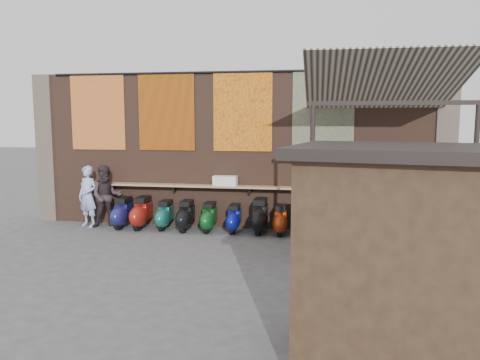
{
  "coord_description": "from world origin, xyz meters",
  "views": [
    {
      "loc": [
        2.22,
        -9.25,
        2.77
      ],
      "look_at": [
        0.45,
        1.2,
        1.42
      ],
      "focal_mm": 35.0,
      "sensor_mm": 36.0,
      "label": 1
    }
  ],
  "objects_px": {
    "scooter_stool_8": "(306,218)",
    "shopper_tan": "(321,217)",
    "diner_left": "(88,196)",
    "shopper_grey": "(457,231)",
    "scooter_stool_2": "(165,215)",
    "shopper_navy": "(343,207)",
    "scooter_stool_7": "(281,220)",
    "scooter_stool_1": "(142,213)",
    "market_stall": "(406,265)",
    "scooter_stool_6": "(260,216)",
    "scooter_stool_5": "(234,219)",
    "shelf_box": "(225,181)",
    "scooter_stool_0": "(123,213)",
    "scooter_stool_3": "(186,216)",
    "diner_right": "(106,196)",
    "scooter_stool_4": "(209,217)"
  },
  "relations": [
    {
      "from": "scooter_stool_8",
      "to": "shopper_tan",
      "type": "height_order",
      "value": "shopper_tan"
    },
    {
      "from": "diner_left",
      "to": "shopper_grey",
      "type": "height_order",
      "value": "shopper_grey"
    },
    {
      "from": "diner_left",
      "to": "shopper_grey",
      "type": "bearing_deg",
      "value": 0.28
    },
    {
      "from": "shopper_tan",
      "to": "scooter_stool_2",
      "type": "bearing_deg",
      "value": 130.3
    },
    {
      "from": "shopper_navy",
      "to": "shopper_tan",
      "type": "height_order",
      "value": "shopper_navy"
    },
    {
      "from": "scooter_stool_2",
      "to": "shopper_grey",
      "type": "relative_size",
      "value": 0.42
    },
    {
      "from": "scooter_stool_7",
      "to": "shopper_navy",
      "type": "relative_size",
      "value": 0.41
    },
    {
      "from": "scooter_stool_1",
      "to": "market_stall",
      "type": "distance_m",
      "value": 8.15
    },
    {
      "from": "diner_left",
      "to": "market_stall",
      "type": "bearing_deg",
      "value": -20.7
    },
    {
      "from": "diner_left",
      "to": "shopper_navy",
      "type": "relative_size",
      "value": 0.88
    },
    {
      "from": "scooter_stool_6",
      "to": "market_stall",
      "type": "xyz_separation_m",
      "value": [
        2.39,
        -6.04,
        0.77
      ]
    },
    {
      "from": "scooter_stool_8",
      "to": "scooter_stool_5",
      "type": "bearing_deg",
      "value": -179.37
    },
    {
      "from": "shopper_navy",
      "to": "scooter_stool_6",
      "type": "bearing_deg",
      "value": -72.42
    },
    {
      "from": "shelf_box",
      "to": "scooter_stool_7",
      "type": "distance_m",
      "value": 1.74
    },
    {
      "from": "scooter_stool_0",
      "to": "scooter_stool_3",
      "type": "relative_size",
      "value": 1.03
    },
    {
      "from": "scooter_stool_7",
      "to": "scooter_stool_5",
      "type": "bearing_deg",
      "value": 178.32
    },
    {
      "from": "scooter_stool_1",
      "to": "scooter_stool_5",
      "type": "bearing_deg",
      "value": 0.11
    },
    {
      "from": "scooter_stool_6",
      "to": "market_stall",
      "type": "distance_m",
      "value": 6.54
    },
    {
      "from": "diner_left",
      "to": "market_stall",
      "type": "height_order",
      "value": "market_stall"
    },
    {
      "from": "diner_right",
      "to": "shopper_grey",
      "type": "height_order",
      "value": "shopper_grey"
    },
    {
      "from": "scooter_stool_4",
      "to": "shelf_box",
      "type": "bearing_deg",
      "value": 42.94
    },
    {
      "from": "scooter_stool_0",
      "to": "scooter_stool_1",
      "type": "xyz_separation_m",
      "value": [
        0.52,
        -0.01,
        0.02
      ]
    },
    {
      "from": "scooter_stool_0",
      "to": "shopper_grey",
      "type": "distance_m",
      "value": 7.94
    },
    {
      "from": "scooter_stool_1",
      "to": "scooter_stool_6",
      "type": "relative_size",
      "value": 0.96
    },
    {
      "from": "shelf_box",
      "to": "scooter_stool_4",
      "type": "distance_m",
      "value": 1.01
    },
    {
      "from": "shelf_box",
      "to": "shopper_navy",
      "type": "xyz_separation_m",
      "value": [
        2.88,
        -1.32,
        -0.33
      ]
    },
    {
      "from": "scooter_stool_5",
      "to": "diner_left",
      "type": "bearing_deg",
      "value": -179.97
    },
    {
      "from": "shelf_box",
      "to": "shopper_grey",
      "type": "xyz_separation_m",
      "value": [
        4.67,
        -3.31,
        -0.34
      ]
    },
    {
      "from": "scooter_stool_5",
      "to": "scooter_stool_7",
      "type": "bearing_deg",
      "value": -1.68
    },
    {
      "from": "diner_left",
      "to": "shopper_tan",
      "type": "height_order",
      "value": "shopper_tan"
    },
    {
      "from": "scooter_stool_5",
      "to": "market_stall",
      "type": "distance_m",
      "value": 6.79
    },
    {
      "from": "diner_right",
      "to": "market_stall",
      "type": "height_order",
      "value": "market_stall"
    },
    {
      "from": "scooter_stool_5",
      "to": "shopper_tan",
      "type": "relative_size",
      "value": 0.42
    },
    {
      "from": "scooter_stool_8",
      "to": "shopper_tan",
      "type": "bearing_deg",
      "value": -79.92
    },
    {
      "from": "shopper_navy",
      "to": "scooter_stool_0",
      "type": "bearing_deg",
      "value": -54.63
    },
    {
      "from": "diner_right",
      "to": "shopper_tan",
      "type": "height_order",
      "value": "shopper_tan"
    },
    {
      "from": "shopper_navy",
      "to": "scooter_stool_5",
      "type": "bearing_deg",
      "value": -65.58
    },
    {
      "from": "scooter_stool_0",
      "to": "shopper_navy",
      "type": "height_order",
      "value": "shopper_navy"
    },
    {
      "from": "shelf_box",
      "to": "diner_left",
      "type": "relative_size",
      "value": 0.37
    },
    {
      "from": "scooter_stool_3",
      "to": "scooter_stool_8",
      "type": "xyz_separation_m",
      "value": [
        3.0,
        0.06,
        0.03
      ]
    },
    {
      "from": "scooter_stool_8",
      "to": "diner_right",
      "type": "distance_m",
      "value": 5.16
    },
    {
      "from": "shopper_tan",
      "to": "diner_left",
      "type": "bearing_deg",
      "value": 139.19
    },
    {
      "from": "shopper_grey",
      "to": "scooter_stool_2",
      "type": "bearing_deg",
      "value": -3.04
    },
    {
      "from": "scooter_stool_6",
      "to": "scooter_stool_1",
      "type": "bearing_deg",
      "value": -179.34
    },
    {
      "from": "diner_right",
      "to": "scooter_stool_0",
      "type": "bearing_deg",
      "value": -21.11
    },
    {
      "from": "market_stall",
      "to": "shopper_grey",
      "type": "bearing_deg",
      "value": 76.65
    },
    {
      "from": "scooter_stool_2",
      "to": "scooter_stool_6",
      "type": "height_order",
      "value": "scooter_stool_6"
    },
    {
      "from": "scooter_stool_4",
      "to": "shopper_grey",
      "type": "height_order",
      "value": "shopper_grey"
    },
    {
      "from": "shelf_box",
      "to": "scooter_stool_8",
      "type": "bearing_deg",
      "value": -7.73
    },
    {
      "from": "scooter_stool_0",
      "to": "scooter_stool_2",
      "type": "bearing_deg",
      "value": 1.57
    }
  ]
}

